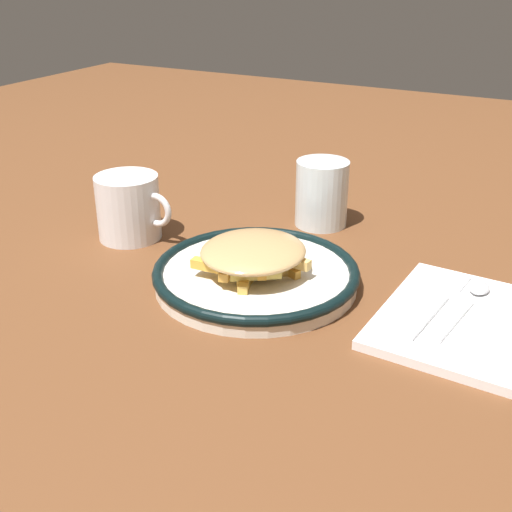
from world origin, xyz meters
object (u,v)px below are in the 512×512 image
plate (256,275)px  coffee_mug (129,207)px  spoon (470,300)px  fork (438,304)px  fries_heap (254,255)px  water_glass (322,193)px  napkin (458,320)px

plate → coffee_mug: (-0.23, 0.05, 0.03)m
spoon → coffee_mug: 0.48m
plate → spoon: (0.25, 0.06, 0.00)m
plate → fork: plate is taller
fries_heap → water_glass: (-0.01, 0.23, 0.00)m
plate → coffee_mug: bearing=168.8°
spoon → napkin: bearing=-97.9°
napkin → water_glass: (-0.25, 0.20, 0.04)m
napkin → spoon: 0.04m
coffee_mug → plate: bearing=-11.2°
fork → water_glass: (-0.22, 0.19, 0.04)m
fork → coffee_mug: (-0.45, 0.01, 0.03)m
napkin → fork: 0.03m
fries_heap → napkin: fries_heap is taller
water_glass → coffee_mug: size_ratio=0.83×
fork → fries_heap: bearing=-169.1°
fries_heap → spoon: fries_heap is taller
fries_heap → spoon: size_ratio=0.92×
napkin → coffee_mug: 0.48m
coffee_mug → fork: bearing=-1.5°
napkin → plate: bearing=-174.9°
napkin → fork: bearing=155.5°
plate → fries_heap: (0.00, -0.01, 0.03)m
water_glass → plate: bearing=-88.5°
fries_heap → coffee_mug: bearing=167.0°
fries_heap → napkin: bearing=7.0°
fries_heap → fork: size_ratio=0.80×
coffee_mug → spoon: bearing=1.3°
napkin → fork: (-0.03, 0.01, 0.01)m
napkin → fork: fork is taller
fork → water_glass: 0.29m
fries_heap → water_glass: 0.23m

